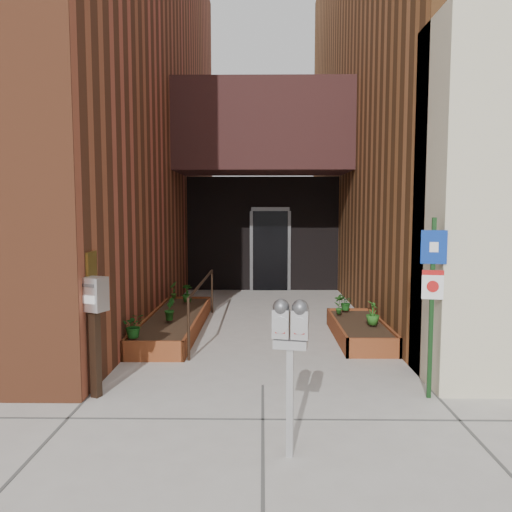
{
  "coord_description": "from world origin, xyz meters",
  "views": [
    {
      "loc": [
        -0.0,
        -5.9,
        2.13
      ],
      "look_at": [
        -0.11,
        1.8,
        1.42
      ],
      "focal_mm": 35.0,
      "sensor_mm": 36.0,
      "label": 1
    }
  ],
  "objects": [
    {
      "name": "ground",
      "position": [
        0.0,
        0.0,
        0.0
      ],
      "size": [
        80.0,
        80.0,
        0.0
      ],
      "primitive_type": "plane",
      "color": "#9E9991",
      "rests_on": "ground"
    },
    {
      "name": "architecture",
      "position": [
        -0.18,
        6.89,
        4.98
      ],
      "size": [
        20.0,
        14.6,
        10.0
      ],
      "color": "brown",
      "rests_on": "ground"
    },
    {
      "name": "planter_left",
      "position": [
        -1.55,
        2.7,
        0.13
      ],
      "size": [
        0.9,
        3.6,
        0.3
      ],
      "color": "brown",
      "rests_on": "ground"
    },
    {
      "name": "planter_right",
      "position": [
        1.6,
        2.2,
        0.13
      ],
      "size": [
        0.8,
        2.2,
        0.3
      ],
      "color": "brown",
      "rests_on": "ground"
    },
    {
      "name": "handrail",
      "position": [
        -1.05,
        2.65,
        0.75
      ],
      "size": [
        0.04,
        3.34,
        0.9
      ],
      "color": "black",
      "rests_on": "ground"
    },
    {
      "name": "parking_meter",
      "position": [
        0.23,
        -1.75,
        1.07
      ],
      "size": [
        0.32,
        0.17,
        1.38
      ],
      "color": "#B1B1B4",
      "rests_on": "ground"
    },
    {
      "name": "sign_post",
      "position": [
        1.89,
        -0.38,
        1.26
      ],
      "size": [
        0.28,
        0.09,
        2.05
      ],
      "color": "black",
      "rests_on": "ground"
    },
    {
      "name": "payment_dropbox",
      "position": [
        -1.9,
        -0.4,
        1.0
      ],
      "size": [
        0.33,
        0.29,
        1.38
      ],
      "color": "black",
      "rests_on": "ground"
    },
    {
      "name": "shrub_left_a",
      "position": [
        -1.85,
        1.1,
        0.48
      ],
      "size": [
        0.41,
        0.41,
        0.35
      ],
      "primitive_type": "imported",
      "rotation": [
        0.0,
        0.0,
        0.35
      ],
      "color": "#175117",
      "rests_on": "planter_left"
    },
    {
      "name": "shrub_left_b",
      "position": [
        -1.56,
        2.26,
        0.48
      ],
      "size": [
        0.23,
        0.23,
        0.37
      ],
      "primitive_type": "imported",
      "rotation": [
        0.0,
        0.0,
        1.73
      ],
      "color": "#195016",
      "rests_on": "planter_left"
    },
    {
      "name": "shrub_left_c",
      "position": [
        -1.5,
        3.89,
        0.48
      ],
      "size": [
        0.22,
        0.22,
        0.36
      ],
      "primitive_type": "imported",
      "rotation": [
        0.0,
        0.0,
        3.25
      ],
      "color": "#1C5418",
      "rests_on": "planter_left"
    },
    {
      "name": "shrub_left_d",
      "position": [
        -1.85,
        4.3,
        0.47
      ],
      "size": [
        0.25,
        0.25,
        0.35
      ],
      "primitive_type": "imported",
      "rotation": [
        0.0,
        0.0,
        5.15
      ],
      "color": "#295C1A",
      "rests_on": "planter_left"
    },
    {
      "name": "shrub_right_a",
      "position": [
        1.76,
        1.98,
        0.49
      ],
      "size": [
        0.24,
        0.24,
        0.38
      ],
      "primitive_type": "imported",
      "rotation": [
        0.0,
        0.0,
        1.42
      ],
      "color": "#245F1B",
      "rests_on": "planter_right"
    },
    {
      "name": "shrub_right_b",
      "position": [
        1.35,
        2.78,
        0.48
      ],
      "size": [
        0.19,
        0.19,
        0.35
      ],
      "primitive_type": "imported",
      "rotation": [
        0.0,
        0.0,
        3.17
      ],
      "color": "#1E5518",
      "rests_on": "planter_right"
    },
    {
      "name": "shrub_right_c",
      "position": [
        1.52,
        3.1,
        0.45
      ],
      "size": [
        0.28,
        0.28,
        0.29
      ],
      "primitive_type": "imported",
      "rotation": [
        0.0,
        0.0,
        4.76
      ],
      "color": "#175016",
      "rests_on": "planter_right"
    }
  ]
}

